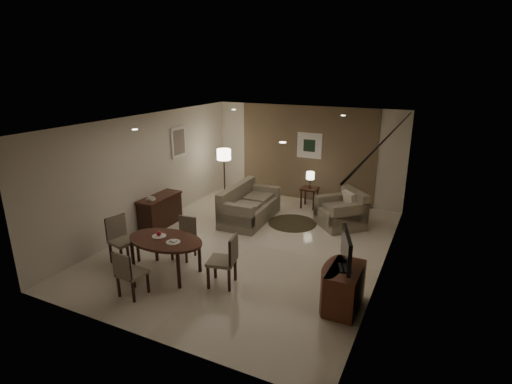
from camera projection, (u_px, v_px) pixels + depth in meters
The scene contains 31 objects.
room_shell at pixel (260, 181), 8.72m from camera, with size 5.50×7.00×2.70m.
taupe_accent at pixel (306, 154), 11.36m from camera, with size 3.96×0.03×2.70m, color brown.
curtain_wall at pixel (383, 206), 7.27m from camera, with size 0.08×6.70×2.58m, color beige, non-canonical shape.
curtain_rod at pixel (391, 134), 6.87m from camera, with size 0.03×0.03×6.80m, color black.
art_back_frame at pixel (309, 146), 11.22m from camera, with size 0.72×0.03×0.72m, color silver.
art_back_canvas at pixel (309, 146), 11.21m from camera, with size 0.34×0.01×0.34m, color #1A2F1C.
art_left_frame at pixel (179, 142), 10.38m from camera, with size 0.03×0.60×0.80m, color silver.
art_left_canvas at pixel (179, 142), 10.37m from camera, with size 0.01×0.46×0.64m, color gray.
downlight_nl at pixel (135, 130), 7.00m from camera, with size 0.10×0.10×0.01m, color white.
downlight_nr at pixel (283, 142), 5.84m from camera, with size 0.10×0.10×0.01m, color white.
downlight_fl at pixel (234, 110), 10.09m from camera, with size 0.10×0.10×0.01m, color white.
downlight_fr at pixel (343, 116), 8.93m from camera, with size 0.10×0.10×0.01m, color white.
console_desk at pixel (160, 211), 9.70m from camera, with size 0.48×1.20×0.75m, color #401F14, non-canonical shape.
telephone at pixel (151, 198), 9.32m from camera, with size 0.20×0.14×0.09m, color white, non-canonical shape.
tv_cabinet at pixel (345, 288), 6.40m from camera, with size 0.48×0.90×0.70m, color brown, non-canonical shape.
flat_tv at pixel (346, 250), 6.20m from camera, with size 0.06×0.88×0.60m, color black, non-canonical shape.
dining_table at pixel (167, 256), 7.46m from camera, with size 1.50×0.94×0.70m, color #401F14, non-canonical shape.
chair_near at pixel (132, 273), 6.73m from camera, with size 0.41×0.41×0.85m, color gray, non-canonical shape.
chair_far at pixel (183, 239), 8.05m from camera, with size 0.41×0.41×0.84m, color gray, non-canonical shape.
chair_left at pixel (123, 241), 7.85m from camera, with size 0.45×0.45×0.93m, color gray, non-canonical shape.
chair_right at pixel (222, 260), 7.03m from camera, with size 0.46×0.46×0.96m, color gray, non-canonical shape.
plate_a at pixel (159, 236), 7.46m from camera, with size 0.26×0.26×0.02m, color white.
plate_b at pixel (173, 242), 7.21m from camera, with size 0.26×0.26×0.02m, color white.
fruit_apple at pixel (159, 234), 7.45m from camera, with size 0.09×0.09×0.09m, color #A51220.
napkin at pixel (173, 241), 7.21m from camera, with size 0.12×0.08×0.03m, color white.
round_rug at pixel (292, 223), 9.94m from camera, with size 1.20×1.20×0.01m, color #39321F.
sofa at pixel (250, 204), 10.03m from camera, with size 0.94×1.87×0.88m, color gray, non-canonical shape.
armchair at pixel (341, 209), 9.64m from camera, with size 0.99×0.94×0.88m, color gray, non-canonical shape.
side_table at pixel (309, 198), 10.97m from camera, with size 0.44×0.44×0.56m, color black, non-canonical shape.
table_lamp at pixel (310, 179), 10.81m from camera, with size 0.22×0.22×0.50m, color #FFEAC1, non-canonical shape.
floor_lamp at pixel (224, 176), 11.30m from camera, with size 0.39×0.39×1.53m, color #FFE5B7, non-canonical shape.
Camera 1 is at (3.56, -7.18, 3.77)m, focal length 28.00 mm.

